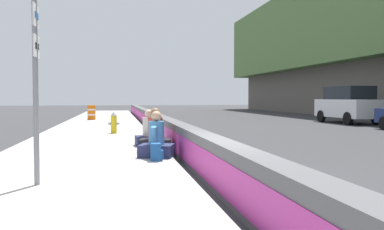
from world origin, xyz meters
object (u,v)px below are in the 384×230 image
route_sign_post (36,59)px  seated_person_rear (149,134)px  parked_car_fourth (348,104)px  fire_hydrant (114,122)px  seated_person_middle (155,137)px  construction_barrel (91,112)px  backpack (156,152)px  seated_person_foreground (156,142)px

route_sign_post → seated_person_rear: route_sign_post is taller
parked_car_fourth → fire_hydrant: bearing=114.0°
seated_person_middle → construction_barrel: size_ratio=1.23×
backpack → parked_car_fourth: parked_car_fourth is taller
seated_person_rear → backpack: seated_person_rear is taller
route_sign_post → fire_hydrant: size_ratio=4.09×
route_sign_post → backpack: route_sign_post is taller
route_sign_post → seated_person_foreground: 4.09m
construction_barrel → seated_person_foreground: bearing=-171.8°
seated_person_middle → seated_person_rear: 1.19m
seated_person_rear → backpack: 3.06m
route_sign_post → backpack: 3.71m
fire_hydrant → backpack: bearing=-172.5°
route_sign_post → fire_hydrant: 10.17m
seated_person_middle → construction_barrel: bearing=9.1°
route_sign_post → seated_person_foreground: size_ratio=3.20×
backpack → construction_barrel: bearing=7.7°
backpack → route_sign_post: bearing=136.3°
seated_person_rear → fire_hydrant: bearing=13.1°
fire_hydrant → seated_person_rear: bearing=-166.9°
fire_hydrant → seated_person_middle: size_ratio=0.75×
fire_hydrant → backpack: (-7.66, -1.00, -0.25)m
seated_person_middle → seated_person_foreground: bearing=176.0°
seated_person_rear → route_sign_post: bearing=157.0°
seated_person_foreground → parked_car_fourth: bearing=-44.5°
seated_person_middle → parked_car_fourth: (12.12, -13.03, 0.68)m
route_sign_post → backpack: size_ratio=9.00×
seated_person_foreground → parked_car_fourth: (13.36, -13.12, 0.69)m
seated_person_foreground → seated_person_rear: size_ratio=1.03×
fire_hydrant → seated_person_foreground: (-7.03, -1.07, -0.10)m
backpack → seated_person_middle: bearing=-4.7°
seated_person_foreground → seated_person_middle: seated_person_middle is taller
route_sign_post → parked_car_fourth: 22.43m
route_sign_post → seated_person_middle: size_ratio=3.08×
fire_hydrant → parked_car_fourth: parked_car_fourth is taller
construction_barrel → fire_hydrant: bearing=-172.1°
seated_person_foreground → fire_hydrant: bearing=8.7°
seated_person_rear → construction_barrel: bearing=9.5°
route_sign_post → backpack: bearing=-43.7°
fire_hydrant → seated_person_middle: bearing=-168.7°
seated_person_middle → construction_barrel: (16.55, 2.65, 0.11)m
parked_car_fourth → seated_person_middle: bearing=132.9°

